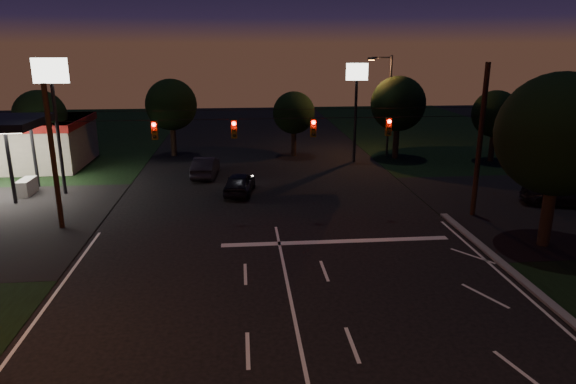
{
  "coord_description": "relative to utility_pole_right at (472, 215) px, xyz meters",
  "views": [
    {
      "loc": [
        -1.86,
        -13.25,
        10.01
      ],
      "look_at": [
        0.39,
        10.74,
        3.0
      ],
      "focal_mm": 32.0,
      "sensor_mm": 36.0,
      "label": 1
    }
  ],
  "objects": [
    {
      "name": "tree_far_b",
      "position": [
        -19.98,
        19.13,
        4.61
      ],
      "size": [
        4.6,
        4.6,
        6.98
      ],
      "color": "black",
      "rests_on": "ground"
    },
    {
      "name": "utility_pole_left",
      "position": [
        -24.0,
        0.0,
        0.0
      ],
      "size": [
        0.28,
        0.28,
        8.0
      ],
      "primitive_type": "cylinder",
      "color": "black",
      "rests_on": "ground"
    },
    {
      "name": "tree_far_a",
      "position": [
        -29.98,
        15.12,
        4.26
      ],
      "size": [
        4.2,
        4.2,
        6.42
      ],
      "color": "black",
      "rests_on": "ground"
    },
    {
      "name": "tree_far_c",
      "position": [
        -8.98,
        18.1,
        3.9
      ],
      "size": [
        3.8,
        3.8,
        5.86
      ],
      "color": "black",
      "rests_on": "ground"
    },
    {
      "name": "tree_right_near",
      "position": [
        1.53,
        -4.83,
        5.68
      ],
      "size": [
        6.0,
        6.0,
        8.76
      ],
      "color": "black",
      "rests_on": "ground"
    },
    {
      "name": "car_oncoming_b",
      "position": [
        -16.63,
        10.98,
        0.77
      ],
      "size": [
        2.06,
        4.8,
        1.54
      ],
      "primitive_type": "imported",
      "rotation": [
        0.0,
        0.0,
        3.05
      ],
      "color": "black",
      "rests_on": "ground"
    },
    {
      "name": "pole_sign_left_near",
      "position": [
        -26.0,
        7.0,
        6.98
      ],
      "size": [
        2.2,
        0.3,
        9.1
      ],
      "color": "black",
      "rests_on": "ground"
    },
    {
      "name": "car_oncoming_a",
      "position": [
        -14.01,
        5.93,
        0.75
      ],
      "size": [
        2.47,
        4.65,
        1.5
      ],
      "primitive_type": "imported",
      "rotation": [
        0.0,
        0.0,
        2.98
      ],
      "color": "black",
      "rests_on": "ground"
    },
    {
      "name": "stop_bar",
      "position": [
        -9.0,
        -3.5,
        0.01
      ],
      "size": [
        12.0,
        0.5,
        0.01
      ],
      "primitive_type": "cube",
      "color": "silver",
      "rests_on": "ground"
    },
    {
      "name": "street_light_right_far",
      "position": [
        -0.76,
        17.0,
        5.24
      ],
      "size": [
        2.2,
        0.35,
        9.0
      ],
      "color": "black",
      "rests_on": "ground"
    },
    {
      "name": "utility_pole_right",
      "position": [
        0.0,
        0.0,
        0.0
      ],
      "size": [
        0.3,
        0.3,
        9.0
      ],
      "primitive_type": "cylinder",
      "color": "black",
      "rests_on": "ground"
    },
    {
      "name": "signal_span",
      "position": [
        -12.0,
        -0.04,
        5.5
      ],
      "size": [
        24.0,
        0.4,
        1.56
      ],
      "color": "black",
      "rests_on": "ground"
    },
    {
      "name": "car_cross",
      "position": [
        6.4,
        1.32,
        0.7
      ],
      "size": [
        5.15,
        3.24,
        1.39
      ],
      "primitive_type": "imported",
      "rotation": [
        0.0,
        0.0,
        1.28
      ],
      "color": "black",
      "rests_on": "ground"
    },
    {
      "name": "pole_sign_right",
      "position": [
        -4.0,
        15.0,
        6.24
      ],
      "size": [
        1.8,
        0.3,
        8.4
      ],
      "color": "black",
      "rests_on": "ground"
    },
    {
      "name": "tree_far_d",
      "position": [
        0.02,
        16.13,
        4.83
      ],
      "size": [
        4.8,
        4.8,
        7.3
      ],
      "color": "black",
      "rests_on": "ground"
    },
    {
      "name": "tree_far_e",
      "position": [
        8.02,
        14.11,
        4.11
      ],
      "size": [
        4.0,
        4.0,
        6.18
      ],
      "color": "black",
      "rests_on": "ground"
    }
  ]
}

